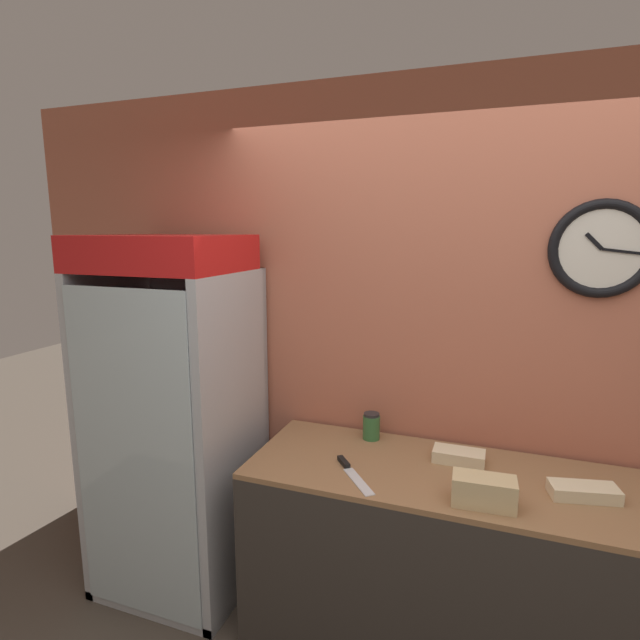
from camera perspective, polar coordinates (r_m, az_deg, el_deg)
The scene contains 9 objects.
wall_back at distance 2.59m, azimuth 16.20°, elevation -3.78°, with size 5.20×0.10×2.70m.
prep_counter at distance 2.62m, azimuth 14.23°, elevation -25.47°, with size 1.82×0.67×0.90m.
beverage_cooler at distance 2.85m, azimuth -15.73°, elevation -8.60°, with size 0.79×0.68×1.94m.
sandwich_stack_bottom at distance 2.17m, azimuth 18.17°, elevation -18.76°, with size 0.25×0.13×0.06m.
sandwich_stack_middle at distance 2.14m, azimuth 18.26°, elevation -17.40°, with size 0.25×0.13×0.06m.
sandwich_flat_left at distance 2.37m, azimuth 27.92°, elevation -16.93°, with size 0.28×0.16×0.05m.
sandwich_flat_right at distance 2.48m, azimuth 15.57°, elevation -14.75°, with size 0.23×0.12×0.06m.
chefs_knife at distance 2.33m, azimuth 3.42°, elevation -16.73°, with size 0.24×0.29×0.02m.
condiment_jar at distance 2.63m, azimuth 5.89°, elevation -11.98°, with size 0.09×0.09×0.14m.
Camera 1 is at (0.16, -1.23, 1.97)m, focal length 28.00 mm.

